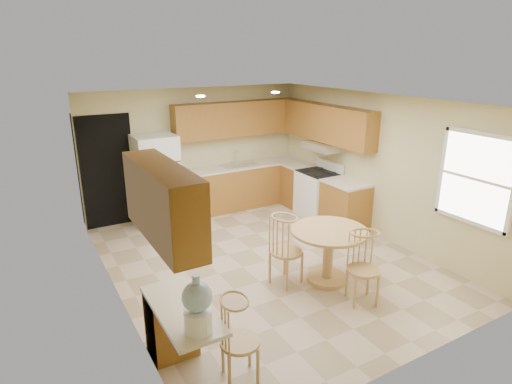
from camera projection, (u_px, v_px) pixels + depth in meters
floor at (266, 261)px, 6.77m from camera, size 5.50×5.50×0.00m
ceiling at (267, 101)px, 5.99m from camera, size 4.50×5.50×0.02m
wall_back at (196, 151)px, 8.64m from camera, size 4.50×0.02×2.50m
wall_front at (415, 259)px, 4.11m from camera, size 4.50×0.02×2.50m
wall_left at (112, 213)px, 5.31m from camera, size 0.02×5.50×2.50m
wall_right at (377, 167)px, 7.44m from camera, size 0.02×5.50×2.50m
doorway at (108, 172)px, 7.86m from camera, size 0.90×0.02×2.10m
base_cab_back at (241, 186)px, 9.06m from camera, size 2.75×0.60×0.87m
counter_back at (241, 166)px, 8.92m from camera, size 2.75×0.63×0.04m
base_cab_right_a at (299, 186)px, 9.08m from camera, size 0.60×0.59×0.87m
counter_right_a at (300, 165)px, 8.94m from camera, size 0.63×0.59×0.04m
base_cab_right_b at (345, 207)px, 7.89m from camera, size 0.60×0.80×0.87m
counter_right_b at (347, 183)px, 7.74m from camera, size 0.63×0.80×0.04m
upper_cab_back at (238, 119)px, 8.73m from camera, size 2.75×0.33×0.70m
upper_cab_right at (327, 123)px, 8.17m from camera, size 0.33×2.42×0.70m
upper_cab_left at (163, 202)px, 3.88m from camera, size 0.33×1.40×0.70m
sink at (240, 165)px, 8.90m from camera, size 0.78×0.44×0.01m
range_hood at (323, 146)px, 8.24m from camera, size 0.50×0.76×0.14m
desk_pedestal at (171, 323)px, 4.62m from camera, size 0.48×0.42×0.72m
desk_top at (182, 310)px, 4.18m from camera, size 0.50×1.20×0.04m
window at (476, 179)px, 5.83m from camera, size 0.06×1.12×1.30m
can_light_a at (201, 96)px, 6.74m from camera, size 0.14×0.14×0.02m
can_light_b at (275, 92)px, 7.41m from camera, size 0.14×0.14×0.02m
refrigerator at (157, 180)px, 8.02m from camera, size 0.76×0.73×1.71m
stove at (318, 193)px, 8.51m from camera, size 0.65×0.76×1.09m
dining_table at (328, 248)px, 6.03m from camera, size 1.08×1.08×0.80m
chair_table_a at (290, 246)px, 5.87m from camera, size 0.45×0.58×1.02m
chair_table_b at (369, 264)px, 5.43m from camera, size 0.42×0.47×0.96m
chair_desk at (244, 336)px, 4.10m from camera, size 0.40×0.52×0.91m
water_crock at (197, 306)px, 3.75m from camera, size 0.27×0.27×0.56m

